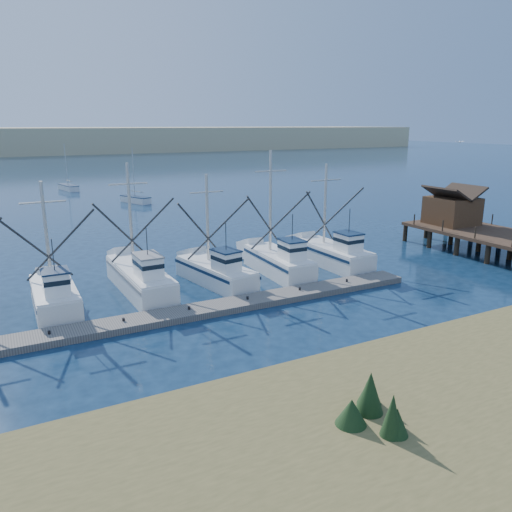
{
  "coord_description": "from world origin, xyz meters",
  "views": [
    {
      "loc": [
        -17.55,
        -21.34,
        11.39
      ],
      "look_at": [
        -2.07,
        8.0,
        2.61
      ],
      "focal_mm": 35.0,
      "sensor_mm": 36.0,
      "label": 1
    }
  ],
  "objects_px": {
    "timber_pier": "(482,224)",
    "sailboat_near": "(136,199)",
    "sailboat_far": "(68,188)",
    "floating_dock": "(205,310)"
  },
  "relations": [
    {
      "from": "timber_pier",
      "to": "sailboat_far",
      "type": "xyz_separation_m",
      "value": [
        -27.15,
        64.31,
        -2.07
      ]
    },
    {
      "from": "sailboat_far",
      "to": "sailboat_near",
      "type": "bearing_deg",
      "value": -83.09
    },
    {
      "from": "floating_dock",
      "to": "timber_pier",
      "type": "bearing_deg",
      "value": 5.37
    },
    {
      "from": "timber_pier",
      "to": "sailboat_near",
      "type": "xyz_separation_m",
      "value": [
        -20.34,
        44.28,
        -2.07
      ]
    },
    {
      "from": "timber_pier",
      "to": "sailboat_near",
      "type": "height_order",
      "value": "sailboat_near"
    },
    {
      "from": "timber_pier",
      "to": "floating_dock",
      "type": "bearing_deg",
      "value": -174.88
    },
    {
      "from": "floating_dock",
      "to": "sailboat_near",
      "type": "distance_m",
      "value": 47.49
    },
    {
      "from": "timber_pier",
      "to": "sailboat_near",
      "type": "distance_m",
      "value": 48.78
    },
    {
      "from": "sailboat_near",
      "to": "sailboat_far",
      "type": "relative_size",
      "value": 1.0
    },
    {
      "from": "sailboat_near",
      "to": "sailboat_far",
      "type": "height_order",
      "value": "same"
    }
  ]
}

